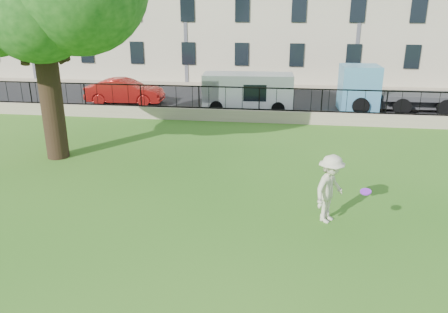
# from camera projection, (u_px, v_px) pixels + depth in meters

# --- Properties ---
(ground) EXTENTS (120.00, 120.00, 0.00)m
(ground) POSITION_uv_depth(u_px,v_px,m) (227.00, 246.00, 10.46)
(ground) COLOR #276016
(ground) RESTS_ON ground
(retaining_wall) EXTENTS (50.00, 0.40, 0.60)m
(retaining_wall) POSITION_uv_depth(u_px,v_px,m) (259.00, 116.00, 21.59)
(retaining_wall) COLOR gray
(retaining_wall) RESTS_ON ground
(iron_railing) EXTENTS (50.00, 0.05, 1.13)m
(iron_railing) POSITION_uv_depth(u_px,v_px,m) (259.00, 99.00, 21.31)
(iron_railing) COLOR black
(iron_railing) RESTS_ON retaining_wall
(street) EXTENTS (60.00, 9.00, 0.01)m
(street) POSITION_uv_depth(u_px,v_px,m) (264.00, 102.00, 26.09)
(street) COLOR black
(street) RESTS_ON ground
(sidewalk) EXTENTS (60.00, 1.40, 0.12)m
(sidewalk) POSITION_uv_depth(u_px,v_px,m) (268.00, 86.00, 30.94)
(sidewalk) COLOR gray
(sidewalk) RESTS_ON ground
(man) EXTENTS (1.24, 1.38, 1.86)m
(man) POSITION_uv_depth(u_px,v_px,m) (330.00, 189.00, 11.40)
(man) COLOR beige
(man) RESTS_ON ground
(frisbee) EXTENTS (0.30, 0.29, 0.12)m
(frisbee) POSITION_uv_depth(u_px,v_px,m) (366.00, 192.00, 10.68)
(frisbee) COLOR purple
(red_sedan) EXTENTS (4.53, 1.80, 1.46)m
(red_sedan) POSITION_uv_depth(u_px,v_px,m) (125.00, 92.00, 25.42)
(red_sedan) COLOR #AA1814
(red_sedan) RESTS_ON street
(white_van) EXTENTS (4.90, 2.13, 2.02)m
(white_van) POSITION_uv_depth(u_px,v_px,m) (248.00, 92.00, 23.71)
(white_van) COLOR white
(white_van) RESTS_ON street
(blue_truck) EXTENTS (5.89, 2.25, 2.45)m
(blue_truck) POSITION_uv_depth(u_px,v_px,m) (395.00, 89.00, 23.54)
(blue_truck) COLOR #4F92B9
(blue_truck) RESTS_ON street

